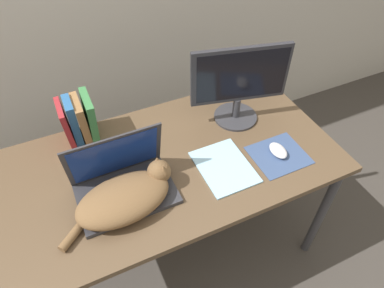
{
  "coord_description": "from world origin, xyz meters",
  "views": [
    {
      "loc": [
        -0.34,
        -0.55,
        1.85
      ],
      "look_at": [
        0.08,
        0.34,
        0.85
      ],
      "focal_mm": 32.0,
      "sensor_mm": 36.0,
      "label": 1
    }
  ],
  "objects_px": {
    "cat": "(126,197)",
    "notepad": "(224,167)",
    "book_row": "(79,120)",
    "laptop": "(123,182)",
    "external_monitor": "(239,83)",
    "computer_mouse": "(278,150)"
  },
  "relations": [
    {
      "from": "book_row",
      "to": "notepad",
      "type": "bearing_deg",
      "value": -41.13
    },
    {
      "from": "book_row",
      "to": "cat",
      "type": "bearing_deg",
      "value": -81.05
    },
    {
      "from": "external_monitor",
      "to": "book_row",
      "type": "distance_m",
      "value": 0.73
    },
    {
      "from": "notepad",
      "to": "computer_mouse",
      "type": "bearing_deg",
      "value": -6.38
    },
    {
      "from": "computer_mouse",
      "to": "notepad",
      "type": "distance_m",
      "value": 0.25
    },
    {
      "from": "book_row",
      "to": "notepad",
      "type": "distance_m",
      "value": 0.67
    },
    {
      "from": "external_monitor",
      "to": "computer_mouse",
      "type": "height_order",
      "value": "external_monitor"
    },
    {
      "from": "external_monitor",
      "to": "book_row",
      "type": "relative_size",
      "value": 2.03
    },
    {
      "from": "computer_mouse",
      "to": "book_row",
      "type": "bearing_deg",
      "value": 148.29
    },
    {
      "from": "laptop",
      "to": "notepad",
      "type": "bearing_deg",
      "value": -8.53
    },
    {
      "from": "notepad",
      "to": "book_row",
      "type": "bearing_deg",
      "value": 138.87
    },
    {
      "from": "cat",
      "to": "notepad",
      "type": "distance_m",
      "value": 0.43
    },
    {
      "from": "laptop",
      "to": "computer_mouse",
      "type": "distance_m",
      "value": 0.68
    },
    {
      "from": "computer_mouse",
      "to": "external_monitor",
      "type": "bearing_deg",
      "value": 99.16
    },
    {
      "from": "laptop",
      "to": "notepad",
      "type": "relative_size",
      "value": 1.37
    },
    {
      "from": "computer_mouse",
      "to": "notepad",
      "type": "height_order",
      "value": "computer_mouse"
    },
    {
      "from": "external_monitor",
      "to": "computer_mouse",
      "type": "bearing_deg",
      "value": -80.84
    },
    {
      "from": "external_monitor",
      "to": "notepad",
      "type": "bearing_deg",
      "value": -128.1
    },
    {
      "from": "external_monitor",
      "to": "book_row",
      "type": "xyz_separation_m",
      "value": [
        -0.7,
        0.17,
        -0.1
      ]
    },
    {
      "from": "cat",
      "to": "external_monitor",
      "type": "height_order",
      "value": "external_monitor"
    },
    {
      "from": "cat",
      "to": "notepad",
      "type": "height_order",
      "value": "cat"
    },
    {
      "from": "computer_mouse",
      "to": "laptop",
      "type": "bearing_deg",
      "value": 172.27
    }
  ]
}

